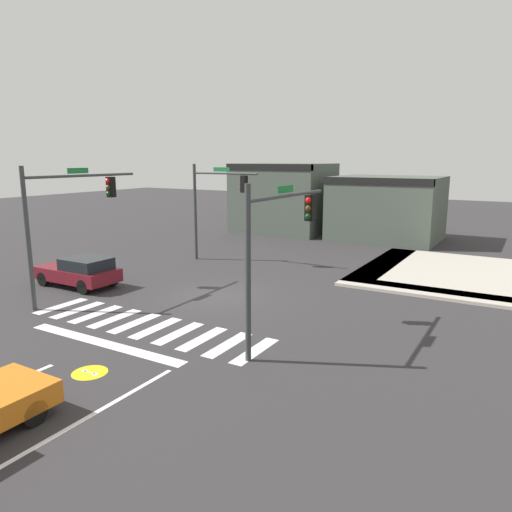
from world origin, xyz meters
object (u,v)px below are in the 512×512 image
at_px(traffic_signal_northwest, 216,196).
at_px(car_maroon, 80,271).
at_px(traffic_signal_southeast, 280,232).
at_px(traffic_signal_southwest, 69,207).

distance_m(traffic_signal_northwest, car_maroon, 8.95).
xyz_separation_m(traffic_signal_southeast, car_maroon, (-11.50, 1.27, -2.95)).
distance_m(traffic_signal_southeast, traffic_signal_southwest, 10.16).
bearing_deg(traffic_signal_southwest, traffic_signal_southeast, -89.43).
bearing_deg(car_maroon, traffic_signal_southeast, 173.70).
height_order(traffic_signal_northwest, car_maroon, traffic_signal_northwest).
relative_size(traffic_signal_southeast, traffic_signal_northwest, 0.93).
xyz_separation_m(traffic_signal_southeast, traffic_signal_southwest, (-10.15, -0.10, 0.34)).
bearing_deg(car_maroon, traffic_signal_northwest, -107.02).
xyz_separation_m(traffic_signal_southwest, car_maroon, (-1.35, 1.37, -3.30)).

